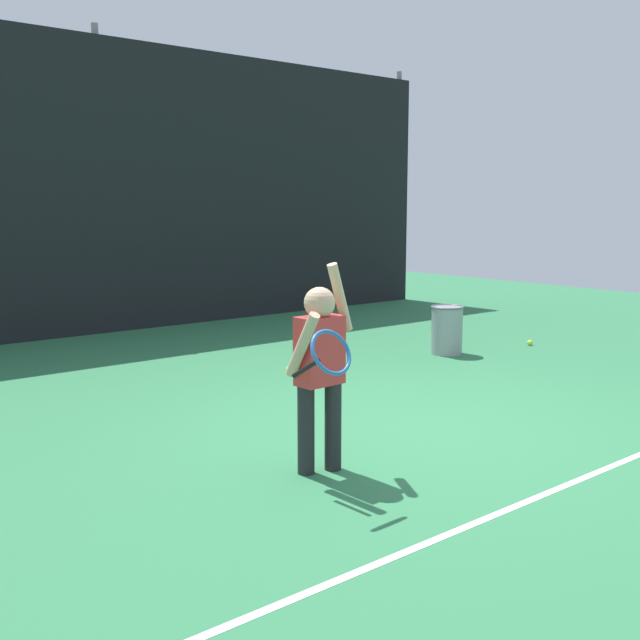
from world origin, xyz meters
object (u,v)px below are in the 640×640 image
Objects in this scene: ball_hopper at (447,329)px; tennis_ball_3 at (458,341)px; tennis_player at (320,362)px; tennis_ball_2 at (530,343)px; tennis_ball_4 at (289,369)px.

tennis_ball_3 is at bearing 29.68° from ball_hopper.
tennis_player reaches higher than ball_hopper.
ball_hopper reaches higher than tennis_ball_2.
ball_hopper reaches higher than tennis_ball_3.
ball_hopper is (3.62, 2.09, -0.44)m from tennis_player.
tennis_ball_2 is at bearing -12.02° from tennis_ball_4.
tennis_ball_2 is at bearing -47.96° from tennis_ball_3.
tennis_ball_4 is (-2.01, 0.38, -0.26)m from ball_hopper.
tennis_player reaches higher than tennis_ball_4.
tennis_player is 5.18m from tennis_ball_2.
tennis_ball_2 and tennis_ball_3 have the same top height.
tennis_ball_3 and tennis_ball_4 have the same top height.
tennis_ball_2 is at bearing 17.87° from tennis_player.
tennis_ball_3 is at bearing -0.67° from tennis_ball_4.
tennis_ball_3 is 2.62m from tennis_ball_4.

